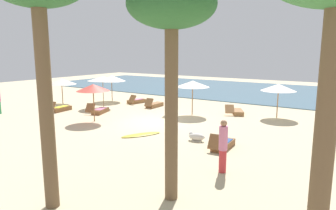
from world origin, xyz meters
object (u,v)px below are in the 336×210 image
object	(u,v)px
surfboard	(141,135)
umbrella_5	(62,82)
umbrella_4	(112,78)
lounger_6	(222,144)
lounger_1	(136,101)
person_2	(223,146)
dog	(196,137)
lounger_3	(99,111)
umbrella_0	(103,79)
umbrella_3	(193,84)
person_1	(169,99)
umbrella_1	(93,88)
palm_3	(172,14)
umbrella_2	(279,87)
lounger_0	(154,105)
lounger_4	(237,112)
lounger_2	(60,109)

from	to	relation	value
surfboard	umbrella_5	bearing A→B (deg)	160.49
umbrella_4	lounger_6	xyz separation A→B (m)	(12.74, -6.69, -1.70)
lounger_1	person_2	size ratio (longest dim) A/B	0.95
dog	surfboard	distance (m)	2.80
lounger_3	dog	size ratio (longest dim) A/B	2.09
umbrella_0	umbrella_5	world-z (taller)	umbrella_0
surfboard	umbrella_3	bearing A→B (deg)	92.87
person_1	umbrella_1	bearing A→B (deg)	-119.98
umbrella_0	palm_3	xyz separation A→B (m)	(11.93, -9.27, 2.94)
lounger_3	person_1	xyz separation A→B (m)	(3.96, 2.41, 0.80)
lounger_6	umbrella_2	bearing A→B (deg)	87.36
surfboard	lounger_3	bearing A→B (deg)	154.22
umbrella_4	lounger_0	size ratio (longest dim) A/B	1.37
umbrella_1	lounger_4	size ratio (longest dim) A/B	1.24
lounger_2	dog	distance (m)	11.25
person_1	person_2	size ratio (longest dim) A/B	1.03
surfboard	palm_3	bearing A→B (deg)	-44.34
lounger_6	umbrella_0	bearing A→B (deg)	159.23
umbrella_5	person_1	distance (m)	9.25
umbrella_3	umbrella_4	size ratio (longest dim) A/B	0.97
dog	umbrella_2	bearing A→B (deg)	75.80
lounger_2	dog	xyz separation A→B (m)	(11.20, -1.10, 0.02)
lounger_3	palm_3	world-z (taller)	palm_3
umbrella_5	lounger_1	bearing A→B (deg)	35.60
umbrella_3	umbrella_5	world-z (taller)	umbrella_3
umbrella_5	surfboard	bearing A→B (deg)	-19.51
lounger_6	umbrella_4	bearing A→B (deg)	152.31
lounger_3	lounger_6	distance (m)	10.19
umbrella_4	lounger_1	distance (m)	2.93
lounger_1	lounger_6	distance (m)	12.46
lounger_1	palm_3	xyz separation A→B (m)	(10.96, -11.87, 4.88)
lounger_6	palm_3	world-z (taller)	palm_3
lounger_0	lounger_1	bearing A→B (deg)	164.91
person_1	palm_3	distance (m)	12.48
umbrella_4	person_2	distance (m)	16.54
umbrella_0	lounger_4	distance (m)	9.87
umbrella_5	lounger_1	size ratio (longest dim) A/B	1.28
palm_3	lounger_2	bearing A→B (deg)	154.13
umbrella_3	person_2	world-z (taller)	umbrella_3
person_2	palm_3	xyz separation A→B (m)	(-0.44, -2.56, 4.10)
lounger_1	dog	bearing A→B (deg)	-36.31
umbrella_4	lounger_4	xyz separation A→B (m)	(10.64, 0.50, -1.71)
umbrella_2	lounger_4	size ratio (longest dim) A/B	1.19
lounger_6	person_1	distance (m)	7.71
person_1	lounger_4	bearing A→B (deg)	31.22
lounger_6	surfboard	bearing A→B (deg)	-175.99
umbrella_5	lounger_3	xyz separation A→B (m)	(5.16, -1.09, -1.56)
umbrella_3	lounger_6	bearing A→B (deg)	-50.50
palm_3	lounger_3	bearing A→B (deg)	144.69
lounger_1	surfboard	xyz separation A→B (m)	(6.18, -7.20, -0.14)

